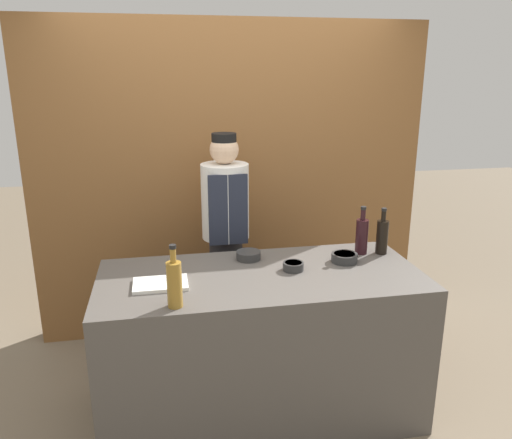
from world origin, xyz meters
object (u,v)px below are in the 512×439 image
object	(u,v)px
sauce_bowl_yellow	(248,255)
bottle_soy	(382,236)
sauce_bowl_orange	(344,257)
bottle_wine	(362,235)
bottle_vinegar	(174,283)
cutting_board	(161,284)
chef_center	(226,239)
sauce_bowl_brown	(293,266)

from	to	relation	value
sauce_bowl_yellow	bottle_soy	xyz separation A→B (m)	(0.85, -0.06, 0.09)
sauce_bowl_yellow	sauce_bowl_orange	distance (m)	0.59
sauce_bowl_yellow	bottle_soy	distance (m)	0.86
bottle_wine	bottle_vinegar	bearing A→B (deg)	-155.66
cutting_board	bottle_soy	distance (m)	1.42
cutting_board	chef_center	bearing A→B (deg)	59.39
sauce_bowl_orange	bottle_soy	bearing A→B (deg)	19.19
sauce_bowl_brown	bottle_wine	bearing A→B (deg)	21.14
sauce_bowl_brown	chef_center	xyz separation A→B (m)	(-0.31, 0.70, -0.05)
sauce_bowl_orange	bottle_soy	xyz separation A→B (m)	(0.28, 0.10, 0.09)
sauce_bowl_brown	bottle_vinegar	distance (m)	0.78
sauce_bowl_brown	bottle_wine	distance (m)	0.54
sauce_bowl_orange	bottle_soy	size ratio (longest dim) A/B	0.53
sauce_bowl_brown	sauce_bowl_yellow	size ratio (longest dim) A/B	0.81
bottle_wine	chef_center	world-z (taller)	chef_center
chef_center	bottle_vinegar	bearing A→B (deg)	-110.44
sauce_bowl_yellow	bottle_soy	size ratio (longest dim) A/B	0.51
cutting_board	bottle_vinegar	distance (m)	0.30
cutting_board	bottle_vinegar	bearing A→B (deg)	-75.15
bottle_soy	bottle_wine	bearing A→B (deg)	169.23
chef_center	bottle_soy	bearing A→B (deg)	-29.54
bottle_wine	bottle_soy	world-z (taller)	bottle_wine
sauce_bowl_brown	sauce_bowl_orange	distance (m)	0.35
cutting_board	bottle_soy	size ratio (longest dim) A/B	0.98
sauce_bowl_yellow	bottle_wine	world-z (taller)	bottle_wine
cutting_board	bottle_wine	xyz separation A→B (m)	(1.26, 0.27, 0.11)
sauce_bowl_brown	chef_center	distance (m)	0.76
sauce_bowl_orange	cutting_board	bearing A→B (deg)	-172.30
sauce_bowl_orange	chef_center	distance (m)	0.90
sauce_bowl_orange	bottle_vinegar	xyz separation A→B (m)	(-1.04, -0.42, 0.10)
sauce_bowl_orange	chef_center	size ratio (longest dim) A/B	0.10
sauce_bowl_brown	bottle_soy	size ratio (longest dim) A/B	0.41
chef_center	sauce_bowl_yellow	bearing A→B (deg)	-80.47
sauce_bowl_yellow	cutting_board	xyz separation A→B (m)	(-0.54, -0.30, -0.02)
bottle_soy	chef_center	xyz separation A→B (m)	(-0.93, 0.53, -0.14)
sauce_bowl_brown	bottle_vinegar	bearing A→B (deg)	-153.47
sauce_bowl_brown	sauce_bowl_yellow	xyz separation A→B (m)	(-0.23, 0.22, 0.00)
bottle_vinegar	sauce_bowl_orange	bearing A→B (deg)	21.90
cutting_board	bottle_vinegar	size ratio (longest dim) A/B	0.91
cutting_board	bottle_wine	world-z (taller)	bottle_wine
bottle_vinegar	chef_center	xyz separation A→B (m)	(0.39, 1.04, -0.15)
cutting_board	sauce_bowl_yellow	bearing A→B (deg)	29.45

